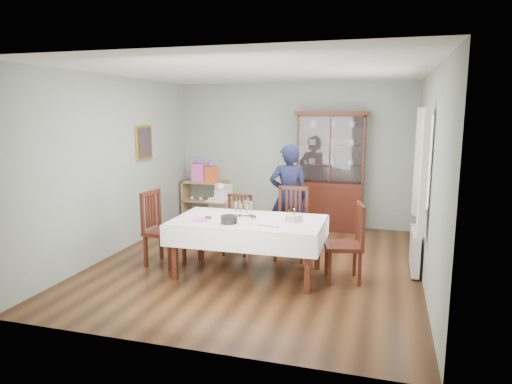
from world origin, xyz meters
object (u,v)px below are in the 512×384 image
at_px(birthday_cake, 294,218).
at_px(gift_bag_pink, 198,171).
at_px(gift_bag_orange, 211,172).
at_px(chair_end_right, 344,258).
at_px(woman, 289,197).
at_px(sideboard, 205,201).
at_px(high_chair, 221,219).
at_px(chair_far_right, 291,238).
at_px(chair_far_left, 237,236).
at_px(champagne_tray, 243,213).
at_px(china_cabinet, 331,169).
at_px(dining_table, 249,247).
at_px(chair_end_left, 164,243).

bearing_deg(birthday_cake, gift_bag_pink, 133.06).
relative_size(gift_bag_pink, gift_bag_orange, 1.11).
bearing_deg(chair_end_right, woman, -154.61).
bearing_deg(sideboard, birthday_cake, -48.63).
xyz_separation_m(chair_end_right, high_chair, (-2.17, 1.28, 0.08)).
bearing_deg(high_chair, birthday_cake, -35.57).
bearing_deg(woman, chair_far_right, 90.50).
height_order(chair_far_left, high_chair, high_chair).
relative_size(chair_far_right, gift_bag_pink, 2.27).
bearing_deg(chair_far_right, high_chair, 154.97).
height_order(chair_far_right, champagne_tray, chair_far_right).
bearing_deg(chair_far_left, chair_end_right, -25.85).
bearing_deg(birthday_cake, chair_end_right, 5.45).
relative_size(sideboard, chair_end_right, 0.88).
height_order(china_cabinet, woman, china_cabinet).
distance_m(dining_table, gift_bag_orange, 3.21).
relative_size(birthday_cake, gift_bag_orange, 0.61).
bearing_deg(china_cabinet, dining_table, -105.34).
relative_size(chair_far_left, chair_end_left, 0.85).
bearing_deg(birthday_cake, chair_far_left, 142.74).
bearing_deg(gift_bag_pink, chair_end_right, -39.59).
bearing_deg(gift_bag_pink, high_chair, -53.66).
relative_size(sideboard, chair_end_left, 0.85).
relative_size(chair_far_right, chair_end_right, 1.03).
bearing_deg(chair_end_right, high_chair, -134.12).
bearing_deg(dining_table, gift_bag_orange, 120.58).
bearing_deg(chair_far_left, chair_end_left, -138.26).
relative_size(china_cabinet, chair_far_left, 2.43).
distance_m(china_cabinet, champagne_tray, 2.80).
xyz_separation_m(china_cabinet, woman, (-0.49, -1.35, -0.29)).
relative_size(chair_far_left, chair_end_right, 0.88).
xyz_separation_m(chair_far_left, birthday_cake, (1.05, -0.80, 0.54)).
bearing_deg(dining_table, gift_bag_pink, 124.73).
distance_m(champagne_tray, gift_bag_pink, 3.21).
distance_m(chair_far_right, high_chair, 1.43).
bearing_deg(champagne_tray, chair_end_left, -178.93).
bearing_deg(china_cabinet, gift_bag_pink, 179.97).
relative_size(sideboard, woman, 0.54).
height_order(chair_end_left, high_chair, chair_end_left).
bearing_deg(champagne_tray, gift_bag_pink, 124.01).
relative_size(birthday_cake, gift_bag_pink, 0.55).
height_order(woman, birthday_cake, woman).
bearing_deg(chair_far_right, sideboard, 136.48).
relative_size(china_cabinet, high_chair, 2.19).
distance_m(high_chair, birthday_cake, 2.06).
relative_size(chair_far_left, birthday_cake, 3.50).
bearing_deg(sideboard, dining_table, -57.29).
bearing_deg(sideboard, high_chair, -57.73).
bearing_deg(high_chair, dining_table, -50.94).
bearing_deg(woman, high_chair, -17.59).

